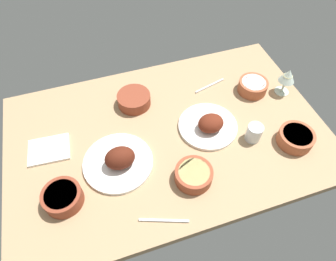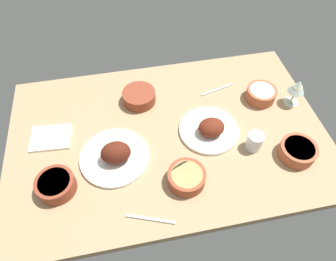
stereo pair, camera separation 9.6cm
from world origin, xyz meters
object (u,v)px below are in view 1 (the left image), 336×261
object	(u,v)px
spoon_loose	(210,86)
bowl_soup	(296,138)
plate_center_main	(209,125)
bowl_pasta	(194,175)
water_tumbler	(254,133)
fork_loose	(164,220)
plate_far_side	(119,161)
bowl_cream	(253,86)
bowl_sauce	(63,197)
wine_glass	(288,77)
folded_napkin	(49,150)
bowl_potatoes	(134,99)

from	to	relation	value
spoon_loose	bowl_soup	bearing A→B (deg)	-78.38
plate_center_main	bowl_pasta	distance (cm)	26.52
bowl_pasta	water_tumbler	bearing A→B (deg)	-161.86
fork_loose	spoon_loose	xyz separation A→B (cm)	(-43.11, -58.81, 0.00)
plate_center_main	bowl_soup	bearing A→B (deg)	150.34
plate_center_main	plate_far_side	bearing A→B (deg)	7.97
bowl_cream	spoon_loose	size ratio (longest dim) A/B	0.80
bowl_cream	water_tumbler	world-z (taller)	water_tumbler
bowl_soup	spoon_loose	size ratio (longest dim) A/B	0.86
bowl_sauce	spoon_loose	world-z (taller)	bowl_sauce
bowl_pasta	plate_center_main	bearing A→B (deg)	-126.13
plate_center_main	bowl_cream	bearing A→B (deg)	-152.81
wine_glass	water_tumbler	world-z (taller)	wine_glass
plate_center_main	bowl_soup	world-z (taller)	plate_center_main
fork_loose	spoon_loose	distance (cm)	72.92
plate_center_main	fork_loose	distance (cm)	46.83
wine_glass	folded_napkin	xyz separation A→B (cm)	(112.60, -0.28, -9.33)
bowl_potatoes	fork_loose	distance (cm)	59.34
plate_far_side	bowl_pasta	xyz separation A→B (cm)	(-26.38, 15.53, 0.04)
plate_far_side	wine_glass	bearing A→B (deg)	-169.51
bowl_sauce	fork_loose	xyz separation A→B (cm)	(-33.35, 19.11, -2.99)
plate_far_side	folded_napkin	size ratio (longest dim) A/B	1.69
plate_far_side	water_tumbler	xyz separation A→B (cm)	(-58.12, 5.14, 0.93)
plate_center_main	fork_loose	world-z (taller)	plate_center_main
plate_far_side	fork_loose	bearing A→B (deg)	109.56
folded_napkin	spoon_loose	distance (cm)	81.50
plate_far_side	spoon_loose	world-z (taller)	plate_far_side
plate_center_main	spoon_loose	size ratio (longest dim) A/B	1.51
bowl_cream	spoon_loose	xyz separation A→B (cm)	(18.57, -9.40, -2.83)
bowl_sauce	fork_loose	world-z (taller)	bowl_sauce
water_tumbler	folded_napkin	xyz separation A→B (cm)	(85.18, -21.26, -3.41)
plate_center_main	bowl_potatoes	bearing A→B (deg)	-41.83
bowl_cream	bowl_sauce	distance (cm)	99.75
bowl_sauce	bowl_potatoes	bearing A→B (deg)	-133.05
plate_center_main	bowl_soup	xyz separation A→B (cm)	(-32.32, 18.40, 0.58)
plate_far_side	folded_napkin	xyz separation A→B (cm)	(27.06, -16.12, -2.48)
bowl_soup	fork_loose	distance (cm)	66.25
bowl_cream	spoon_loose	world-z (taller)	bowl_cream
bowl_sauce	folded_napkin	bearing A→B (deg)	-81.55
plate_far_side	bowl_potatoes	world-z (taller)	plate_far_side
bowl_potatoes	spoon_loose	world-z (taller)	bowl_potatoes
bowl_cream	folded_napkin	bearing A→B (deg)	2.91
bowl_potatoes	bowl_sauce	xyz separation A→B (cm)	(37.40, 40.03, 0.25)
wine_glass	bowl_sauce	bearing A→B (deg)	12.93
bowl_pasta	wine_glass	distance (cm)	67.30
folded_napkin	spoon_loose	xyz separation A→B (cm)	(-80.22, -14.42, -0.20)
folded_napkin	fork_loose	distance (cm)	57.85
spoon_loose	fork_loose	bearing A→B (deg)	-140.82
bowl_pasta	fork_loose	bearing A→B (deg)	37.93
folded_napkin	wine_glass	bearing A→B (deg)	179.86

